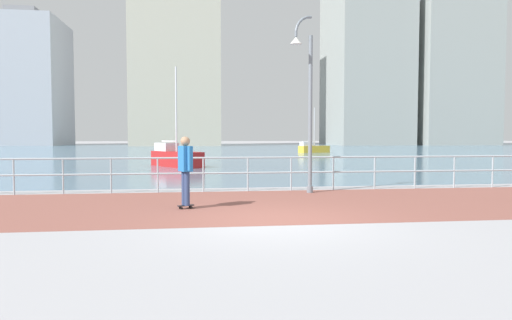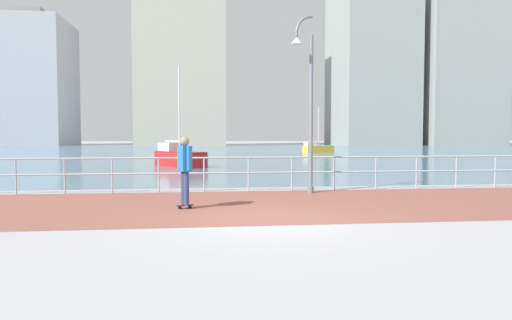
% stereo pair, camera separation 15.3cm
% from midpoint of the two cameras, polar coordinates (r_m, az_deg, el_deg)
% --- Properties ---
extents(ground, '(220.00, 220.00, 0.00)m').
position_cam_midpoint_polar(ground, '(49.21, -5.62, 0.97)').
color(ground, '#9E9EA3').
extents(brick_paving, '(28.00, 5.59, 0.01)m').
position_cam_midpoint_polar(brick_paving, '(11.67, 0.09, -5.58)').
color(brick_paving, brown).
rests_on(brick_paving, ground).
extents(harbor_water, '(180.00, 88.00, 0.00)m').
position_cam_midpoint_polar(harbor_water, '(59.28, -5.92, 1.32)').
color(harbor_water, slate).
rests_on(harbor_water, ground).
extents(waterfront_railing, '(25.25, 0.06, 1.10)m').
position_cam_midpoint_polar(waterfront_railing, '(14.35, -1.36, -0.94)').
color(waterfront_railing, '#9EADB7').
rests_on(waterfront_railing, ground).
extents(lamppost, '(0.78, 0.48, 5.40)m').
position_cam_midpoint_polar(lamppost, '(14.00, 6.00, 8.08)').
color(lamppost, slate).
rests_on(lamppost, ground).
extents(skateboarder, '(0.41, 0.54, 1.74)m').
position_cam_midpoint_polar(skateboarder, '(10.99, -9.26, -0.68)').
color(skateboarder, black).
rests_on(skateboarder, ground).
extents(sailboat_navy, '(3.17, 4.12, 5.69)m').
position_cam_midpoint_polar(sailboat_navy, '(26.50, -10.27, 0.37)').
color(sailboat_navy, '#B21E1E').
rests_on(sailboat_navy, ground).
extents(sailboat_blue, '(3.53, 2.23, 4.75)m').
position_cam_midpoint_polar(sailboat_blue, '(48.14, 7.11, 1.46)').
color(sailboat_blue, gold).
rests_on(sailboat_blue, ground).
extents(tower_steel, '(13.70, 15.17, 25.77)m').
position_cam_midpoint_polar(tower_steel, '(98.52, -26.95, 8.71)').
color(tower_steel, '#A3A8B2').
rests_on(tower_steel, ground).
extents(tower_beige, '(14.15, 16.72, 34.99)m').
position_cam_midpoint_polar(tower_beige, '(95.39, 13.53, 11.94)').
color(tower_beige, '#939993').
rests_on(tower_beige, ground).
extents(tower_glass, '(15.82, 13.56, 41.99)m').
position_cam_midpoint_polar(tower_glass, '(87.75, -10.08, 15.09)').
color(tower_glass, '#B2AD99').
rests_on(tower_glass, ground).
extents(tower_concrete, '(14.97, 12.77, 29.42)m').
position_cam_midpoint_polar(tower_concrete, '(99.02, 23.08, 9.82)').
color(tower_concrete, '#939993').
rests_on(tower_concrete, ground).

